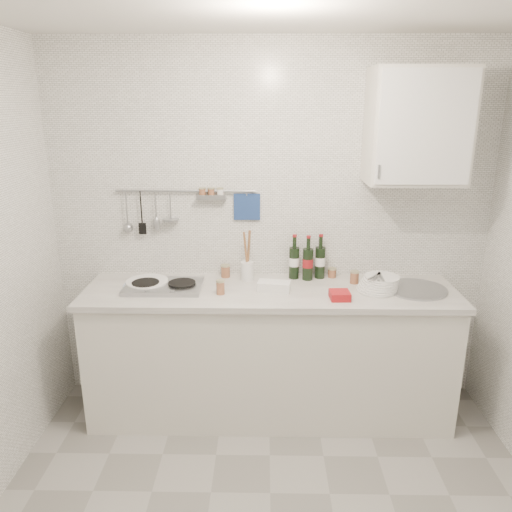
{
  "coord_description": "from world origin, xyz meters",
  "views": [
    {
      "loc": [
        -0.04,
        -1.96,
        2.1
      ],
      "look_at": [
        -0.09,
        0.9,
        1.21
      ],
      "focal_mm": 35.0,
      "sensor_mm": 36.0,
      "label": 1
    }
  ],
  "objects": [
    {
      "name": "jar_c",
      "position": [
        0.57,
        1.22,
        0.96
      ],
      "size": [
        0.06,
        0.06,
        0.09
      ],
      "rotation": [
        0.0,
        0.0,
        0.01
      ],
      "color": "brown",
      "rests_on": "counter"
    },
    {
      "name": "back_wall",
      "position": [
        0.0,
        1.4,
        1.25
      ],
      "size": [
        3.0,
        0.02,
        2.5
      ],
      "primitive_type": "cube",
      "color": "silver",
      "rests_on": "floor"
    },
    {
      "name": "plate_stack_hob",
      "position": [
        -0.82,
        1.14,
        0.94
      ],
      "size": [
        0.3,
        0.29,
        0.04
      ],
      "rotation": [
        0.0,
        0.0,
        -0.14
      ],
      "color": "#4D6EAE",
      "rests_on": "counter"
    },
    {
      "name": "wall_rail",
      "position": [
        -0.6,
        1.37,
        1.43
      ],
      "size": [
        0.98,
        0.09,
        0.34
      ],
      "color": "#93969B",
      "rests_on": "back_wall"
    },
    {
      "name": "jar_d",
      "position": [
        -0.32,
        1.01,
        0.97
      ],
      "size": [
        0.06,
        0.06,
        0.09
      ],
      "rotation": [
        0.0,
        0.0,
        0.33
      ],
      "color": "brown",
      "rests_on": "counter"
    },
    {
      "name": "jar_b",
      "position": [
        0.43,
        1.34,
        0.95
      ],
      "size": [
        0.06,
        0.06,
        0.07
      ],
      "rotation": [
        0.0,
        0.0,
        0.31
      ],
      "color": "brown",
      "rests_on": "counter"
    },
    {
      "name": "plate_stack_sink",
      "position": [
        0.71,
        1.1,
        0.97
      ],
      "size": [
        0.28,
        0.27,
        0.1
      ],
      "rotation": [
        0.0,
        0.0,
        -0.36
      ],
      "color": "white",
      "rests_on": "counter"
    },
    {
      "name": "butter_dish",
      "position": [
        0.02,
        1.07,
        0.95
      ],
      "size": [
        0.22,
        0.14,
        0.06
      ],
      "primitive_type": "cube",
      "rotation": [
        0.0,
        0.0,
        -0.18
      ],
      "color": "white",
      "rests_on": "counter"
    },
    {
      "name": "wall_cabinet",
      "position": [
        0.9,
        1.22,
        1.95
      ],
      "size": [
        0.6,
        0.38,
        0.7
      ],
      "color": "silver",
      "rests_on": "back_wall"
    },
    {
      "name": "wine_bottles",
      "position": [
        0.26,
        1.31,
        1.07
      ],
      "size": [
        0.25,
        0.11,
        0.31
      ],
      "rotation": [
        0.0,
        0.0,
        0.06
      ],
      "color": "black",
      "rests_on": "counter"
    },
    {
      "name": "jar_a",
      "position": [
        -0.31,
        1.33,
        0.96
      ],
      "size": [
        0.07,
        0.07,
        0.09
      ],
      "rotation": [
        0.0,
        0.0,
        -0.2
      ],
      "color": "brown",
      "rests_on": "counter"
    },
    {
      "name": "utensil_crock",
      "position": [
        -0.16,
        1.27,
        1.0
      ],
      "size": [
        0.09,
        0.09,
        0.36
      ],
      "rotation": [
        0.0,
        0.0,
        0.37
      ],
      "color": "white",
      "rests_on": "counter"
    },
    {
      "name": "strawberry_punnet",
      "position": [
        0.43,
        0.94,
        0.95
      ],
      "size": [
        0.13,
        0.13,
        0.05
      ],
      "primitive_type": "cube",
      "rotation": [
        0.0,
        0.0,
        0.05
      ],
      "color": "red",
      "rests_on": "counter"
    },
    {
      "name": "counter",
      "position": [
        0.01,
        1.1,
        0.43
      ],
      "size": [
        2.44,
        0.64,
        0.96
      ],
      "color": "silver",
      "rests_on": "floor"
    }
  ]
}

